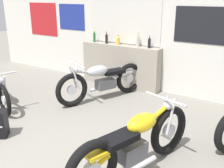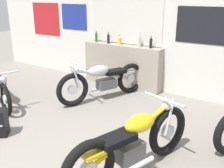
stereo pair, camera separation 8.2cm
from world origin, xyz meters
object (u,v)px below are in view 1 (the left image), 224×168
bottle_left_center (107,38)px  bottle_right_center (138,40)px  motorcycle_yellow (135,143)px  bottle_rightmost (149,43)px  bottle_center (118,40)px  motorcycle_silver (102,81)px  bottle_leftmost (94,37)px

bottle_left_center → bottle_right_center: bearing=2.4°
bottle_left_center → motorcycle_yellow: 3.62m
bottle_rightmost → motorcycle_yellow: (1.14, -2.77, -0.71)m
bottle_rightmost → bottle_left_center: bearing=-178.9°
motorcycle_yellow → bottle_center: bearing=125.0°
bottle_left_center → motorcycle_silver: (0.51, -0.94, -0.72)m
bottle_rightmost → motorcycle_silver: size_ratio=0.14×
bottle_leftmost → bottle_right_center: bearing=1.1°
bottle_leftmost → motorcycle_silver: (0.89, -0.95, -0.73)m
bottle_leftmost → bottle_rightmost: bearing=0.4°
motorcycle_silver → bottle_center: bearing=101.9°
bottle_leftmost → motorcycle_yellow: size_ratio=0.15×
bottle_leftmost → motorcycle_silver: bearing=-47.0°
bottle_leftmost → bottle_right_center: size_ratio=0.95×
motorcycle_yellow → bottle_rightmost: bearing=112.3°
bottle_right_center → bottle_center: bearing=-177.4°
motorcycle_yellow → motorcycle_silver: 2.50m
bottle_right_center → motorcycle_silver: size_ratio=0.16×
bottle_leftmost → bottle_center: size_ratio=1.32×
bottle_left_center → bottle_rightmost: size_ratio=1.03×
bottle_left_center → bottle_center: 0.31m
bottle_leftmost → bottle_rightmost: size_ratio=1.10×
bottle_center → bottle_rightmost: bearing=0.7°
motorcycle_yellow → motorcycle_silver: (-1.73, 1.81, -0.00)m
bottle_leftmost → bottle_left_center: bearing=-1.9°
bottle_right_center → bottle_left_center: bearing=-177.6°
motorcycle_yellow → bottle_right_center: bearing=117.1°
bottle_right_center → motorcycle_yellow: bottle_right_center is taller
bottle_center → motorcycle_yellow: (1.93, -2.76, -0.69)m
bottle_center → motorcycle_yellow: bottle_center is taller
bottle_center → motorcycle_silver: 1.19m
bottle_leftmost → bottle_right_center: (1.19, 0.02, 0.01)m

